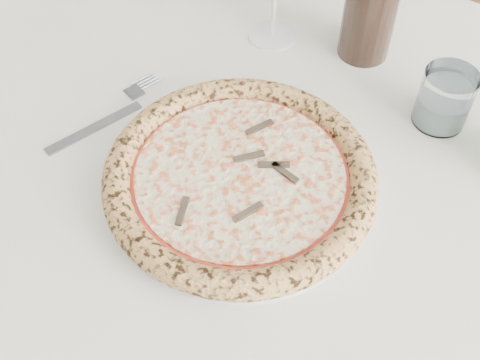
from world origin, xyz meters
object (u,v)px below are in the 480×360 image
Objects in this scene: plate at (240,186)px; pizza at (240,177)px; dining_table at (278,179)px; tumbler at (444,101)px.

pizza is (-0.00, -0.00, 0.02)m from plate.
dining_table is at bearing 90.00° from pizza.
dining_table is 0.15m from pizza.
plate is at bearing -90.00° from dining_table.
dining_table is 4.75× the size of plate.
tumbler reaches higher than plate.
pizza is at bearing -122.21° from tumbler.
tumbler reaches higher than dining_table.
tumbler is (0.16, 0.25, 0.01)m from pizza.
plate is 0.95× the size of pizza.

